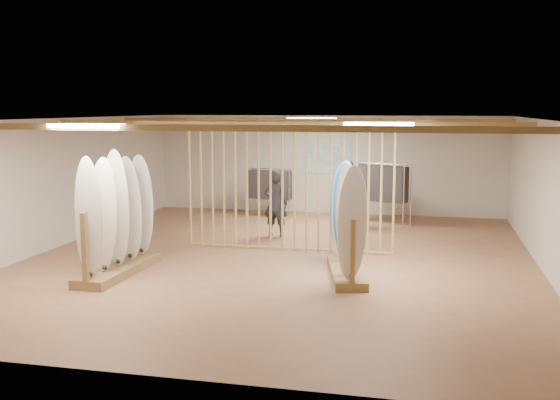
% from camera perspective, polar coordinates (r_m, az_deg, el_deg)
% --- Properties ---
extents(floor, '(12.00, 12.00, 0.00)m').
position_cam_1_polar(floor, '(13.27, 0.00, -5.14)').
color(floor, '#9B6A4B').
rests_on(floor, ground).
extents(ceiling, '(12.00, 12.00, 0.00)m').
position_cam_1_polar(ceiling, '(12.92, 0.00, 7.04)').
color(ceiling, gray).
rests_on(ceiling, ground).
extents(wall_back, '(12.00, 0.00, 12.00)m').
position_cam_1_polar(wall_back, '(18.88, 4.06, 3.10)').
color(wall_back, beige).
rests_on(wall_back, ground).
extents(wall_front, '(12.00, 0.00, 12.00)m').
position_cam_1_polar(wall_front, '(7.37, -10.47, -4.86)').
color(wall_front, beige).
rests_on(wall_front, ground).
extents(wall_left, '(0.00, 12.00, 12.00)m').
position_cam_1_polar(wall_left, '(14.94, -19.05, 1.36)').
color(wall_left, beige).
rests_on(wall_left, ground).
extents(wall_right, '(0.00, 12.00, 12.00)m').
position_cam_1_polar(wall_right, '(12.87, 22.25, 0.18)').
color(wall_right, beige).
rests_on(wall_right, ground).
extents(ceiling_slats, '(9.50, 6.12, 0.10)m').
position_cam_1_polar(ceiling_slats, '(12.92, 0.00, 6.69)').
color(ceiling_slats, olive).
rests_on(ceiling_slats, ground).
extents(light_panels, '(1.20, 0.35, 0.06)m').
position_cam_1_polar(light_panels, '(12.92, 0.00, 6.78)').
color(light_panels, white).
rests_on(light_panels, ground).
extents(bamboo_partition, '(4.45, 0.05, 2.78)m').
position_cam_1_polar(bamboo_partition, '(13.79, 0.74, 1.28)').
color(bamboo_partition, tan).
rests_on(bamboo_partition, ground).
extents(poster, '(1.40, 0.03, 0.90)m').
position_cam_1_polar(poster, '(18.85, 4.06, 3.70)').
color(poster, '#3676BF').
rests_on(poster, ground).
extents(rack_left, '(0.66, 2.33, 2.20)m').
position_cam_1_polar(rack_left, '(12.26, -14.00, -2.90)').
color(rack_left, olive).
rests_on(rack_left, floor).
extents(rack_right, '(1.00, 2.20, 2.03)m').
position_cam_1_polar(rack_right, '(11.83, 5.84, -3.39)').
color(rack_right, olive).
rests_on(rack_right, floor).
extents(clothing_rack_a, '(1.29, 0.53, 1.40)m').
position_cam_1_polar(clothing_rack_a, '(18.10, -0.90, 1.34)').
color(clothing_rack_a, silver).
rests_on(clothing_rack_a, floor).
extents(clothing_rack_b, '(1.45, 0.92, 1.63)m').
position_cam_1_polar(clothing_rack_b, '(17.28, 8.77, 1.44)').
color(clothing_rack_b, silver).
rests_on(clothing_rack_b, floor).
extents(shopper_a, '(0.68, 0.49, 1.78)m').
position_cam_1_polar(shopper_a, '(15.41, -0.38, 0.09)').
color(shopper_a, '#27282F').
rests_on(shopper_a, floor).
extents(shopper_b, '(1.03, 0.86, 1.92)m').
position_cam_1_polar(shopper_b, '(16.38, 6.05, 0.76)').
color(shopper_b, '#353029').
rests_on(shopper_b, floor).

